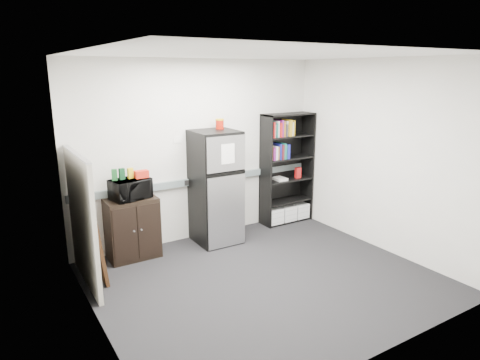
{
  "coord_description": "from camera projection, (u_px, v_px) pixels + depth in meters",
  "views": [
    {
      "loc": [
        -2.83,
        -3.97,
        2.52
      ],
      "look_at": [
        0.19,
        0.9,
        1.06
      ],
      "focal_mm": 32.0,
      "sensor_mm": 36.0,
      "label": 1
    }
  ],
  "objects": [
    {
      "name": "floor",
      "position": [
        265.0,
        279.0,
        5.34
      ],
      "size": [
        4.0,
        4.0,
        0.0
      ],
      "primitive_type": "plane",
      "color": "black",
      "rests_on": "ground"
    },
    {
      "name": "wall_back",
      "position": [
        200.0,
        151.0,
        6.44
      ],
      "size": [
        4.0,
        0.02,
        2.7
      ],
      "primitive_type": "cube",
      "color": "silver",
      "rests_on": "floor"
    },
    {
      "name": "wall_right",
      "position": [
        382.0,
        157.0,
        6.03
      ],
      "size": [
        0.02,
        3.5,
        2.7
      ],
      "primitive_type": "cube",
      "color": "silver",
      "rests_on": "floor"
    },
    {
      "name": "wall_left",
      "position": [
        91.0,
        201.0,
        3.98
      ],
      "size": [
        0.02,
        3.5,
        2.7
      ],
      "primitive_type": "cube",
      "color": "silver",
      "rests_on": "floor"
    },
    {
      "name": "ceiling",
      "position": [
        269.0,
        54.0,
        4.67
      ],
      "size": [
        4.0,
        3.5,
        0.02
      ],
      "primitive_type": "cube",
      "color": "white",
      "rests_on": "wall_back"
    },
    {
      "name": "electrical_raceway",
      "position": [
        201.0,
        180.0,
        6.53
      ],
      "size": [
        3.92,
        0.05,
        0.1
      ],
      "primitive_type": "cube",
      "color": "slate",
      "rests_on": "wall_back"
    },
    {
      "name": "wall_note",
      "position": [
        178.0,
        140.0,
        6.21
      ],
      "size": [
        0.14,
        0.0,
        0.1
      ],
      "primitive_type": "cube",
      "color": "white",
      "rests_on": "wall_back"
    },
    {
      "name": "bookshelf",
      "position": [
        287.0,
        169.0,
        7.18
      ],
      "size": [
        0.9,
        0.34,
        1.85
      ],
      "color": "black",
      "rests_on": "floor"
    },
    {
      "name": "cubicle_partition",
      "position": [
        82.0,
        220.0,
        5.06
      ],
      "size": [
        0.06,
        1.3,
        1.62
      ],
      "color": "#A7A394",
      "rests_on": "floor"
    },
    {
      "name": "cabinet",
      "position": [
        133.0,
        228.0,
        5.87
      ],
      "size": [
        0.68,
        0.46,
        0.85
      ],
      "color": "black",
      "rests_on": "floor"
    },
    {
      "name": "microwave",
      "position": [
        130.0,
        189.0,
        5.72
      ],
      "size": [
        0.56,
        0.44,
        0.28
      ],
      "primitive_type": "imported",
      "rotation": [
        0.0,
        0.0,
        0.24
      ],
      "color": "black",
      "rests_on": "cabinet"
    },
    {
      "name": "snack_box_a",
      "position": [
        114.0,
        175.0,
        5.6
      ],
      "size": [
        0.08,
        0.07,
        0.15
      ],
      "primitive_type": "cube",
      "rotation": [
        0.0,
        0.0,
        -0.31
      ],
      "color": "#185423",
      "rests_on": "microwave"
    },
    {
      "name": "snack_box_b",
      "position": [
        122.0,
        174.0,
        5.65
      ],
      "size": [
        0.08,
        0.06,
        0.15
      ],
      "primitive_type": "cube",
      "rotation": [
        0.0,
        0.0,
        0.15
      ],
      "color": "#0C3519",
      "rests_on": "microwave"
    },
    {
      "name": "snack_box_c",
      "position": [
        130.0,
        173.0,
        5.71
      ],
      "size": [
        0.08,
        0.06,
        0.14
      ],
      "primitive_type": "cube",
      "rotation": [
        0.0,
        0.0,
        0.14
      ],
      "color": "gold",
      "rests_on": "microwave"
    },
    {
      "name": "snack_bag",
      "position": [
        142.0,
        174.0,
        5.74
      ],
      "size": [
        0.18,
        0.1,
        0.1
      ],
      "primitive_type": "cube",
      "rotation": [
        0.0,
        0.0,
        0.0
      ],
      "color": "red",
      "rests_on": "microwave"
    },
    {
      "name": "refrigerator",
      "position": [
        216.0,
        187.0,
        6.35
      ],
      "size": [
        0.64,
        0.67,
        1.69
      ],
      "rotation": [
        0.0,
        0.0,
        -0.01
      ],
      "color": "black",
      "rests_on": "floor"
    },
    {
      "name": "coffee_can",
      "position": [
        220.0,
        123.0,
        6.3
      ],
      "size": [
        0.12,
        0.12,
        0.17
      ],
      "color": "#9E1507",
      "rests_on": "refrigerator"
    },
    {
      "name": "framed_poster",
      "position": [
        94.0,
        241.0,
        5.29
      ],
      "size": [
        0.14,
        0.74,
        0.96
      ],
      "rotation": [
        0.0,
        -0.1,
        0.0
      ],
      "color": "black",
      "rests_on": "floor"
    }
  ]
}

